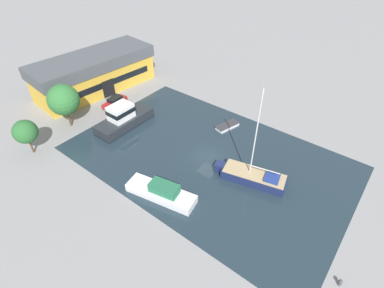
% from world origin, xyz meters
% --- Properties ---
extents(ground_plane, '(440.00, 440.00, 0.00)m').
position_xyz_m(ground_plane, '(0.00, 0.00, 0.00)').
color(ground_plane, gray).
extents(water_canal, '(24.43, 38.21, 0.01)m').
position_xyz_m(water_canal, '(0.00, 0.00, 0.00)').
color(water_canal, '#1E2D38').
rests_on(water_canal, ground).
extents(warehouse_building, '(23.17, 10.70, 6.73)m').
position_xyz_m(warehouse_building, '(3.31, 28.69, 3.41)').
color(warehouse_building, gold).
rests_on(warehouse_building, ground).
extents(quay_tree_near_building, '(4.80, 4.80, 7.17)m').
position_xyz_m(quay_tree_near_building, '(-7.26, 22.05, 4.75)').
color(quay_tree_near_building, brown).
rests_on(quay_tree_near_building, ground).
extents(quay_tree_by_water, '(3.33, 3.33, 5.30)m').
position_xyz_m(quay_tree_by_water, '(-14.56, 20.53, 3.63)').
color(quay_tree_by_water, brown).
rests_on(quay_tree_by_water, ground).
extents(parked_car, '(4.97, 2.46, 1.56)m').
position_xyz_m(parked_car, '(1.29, 21.25, 0.79)').
color(parked_car, maroon).
rests_on(parked_car, ground).
extents(sailboat_moored, '(4.60, 9.52, 13.20)m').
position_xyz_m(sailboat_moored, '(-0.18, -7.11, 0.75)').
color(sailboat_moored, '#19234C').
rests_on(sailboat_moored, water_canal).
extents(motor_cruiser, '(9.79, 3.72, 3.90)m').
position_xyz_m(motor_cruiser, '(-1.93, 15.20, 1.40)').
color(motor_cruiser, '#23282D').
rests_on(motor_cruiser, water_canal).
extents(small_dinghy, '(4.23, 2.60, 0.59)m').
position_xyz_m(small_dinghy, '(7.83, 1.80, 0.31)').
color(small_dinghy, silver).
rests_on(small_dinghy, water_canal).
extents(cabin_boat, '(4.18, 9.11, 2.26)m').
position_xyz_m(cabin_boat, '(-9.41, 0.15, 0.81)').
color(cabin_boat, silver).
rests_on(cabin_boat, water_canal).
extents(mooring_bollard, '(0.38, 0.38, 0.76)m').
position_xyz_m(mooring_bollard, '(-7.23, -20.32, 0.40)').
color(mooring_bollard, '#47474C').
rests_on(mooring_bollard, ground).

